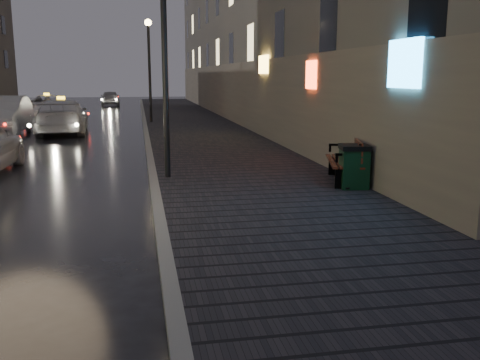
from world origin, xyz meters
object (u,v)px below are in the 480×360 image
(lamp_near, at_px, (164,36))
(car_left_mid, at_px, (2,116))
(trash_bin, at_px, (354,166))
(car_far, at_px, (110,98))
(taxi_far, at_px, (47,106))
(lamp_far, at_px, (149,58))
(taxi_mid, at_px, (62,117))
(bench, at_px, (347,160))

(lamp_near, height_order, car_left_mid, lamp_near)
(trash_bin, relative_size, car_far, 0.25)
(trash_bin, bearing_deg, car_left_mid, 137.58)
(trash_bin, relative_size, taxi_far, 0.20)
(lamp_near, bearing_deg, lamp_far, 90.00)
(lamp_far, bearing_deg, car_far, 99.10)
(trash_bin, bearing_deg, lamp_near, 163.47)
(car_left_mid, distance_m, taxi_mid, 2.47)
(lamp_near, xyz_separation_m, taxi_far, (-6.35, 23.09, -2.82))
(car_far, bearing_deg, trash_bin, 97.71)
(trash_bin, height_order, taxi_far, taxi_far)
(lamp_near, relative_size, taxi_mid, 1.00)
(lamp_near, height_order, lamp_far, same)
(bench, relative_size, taxi_far, 0.43)
(taxi_far, bearing_deg, bench, -71.50)
(car_far, bearing_deg, lamp_far, 96.10)
(trash_bin, height_order, car_left_mid, car_left_mid)
(trash_bin, bearing_deg, bench, 90.69)
(taxi_far, bearing_deg, lamp_far, -52.76)
(taxi_mid, bearing_deg, car_far, -95.99)
(taxi_mid, bearing_deg, car_left_mid, 3.67)
(trash_bin, distance_m, car_left_mid, 17.44)
(car_left_mid, bearing_deg, car_far, 80.29)
(lamp_far, height_order, car_left_mid, lamp_far)
(taxi_mid, xyz_separation_m, car_far, (1.05, 22.40, -0.11))
(bench, distance_m, car_left_mid, 16.96)
(bench, bearing_deg, car_far, 116.33)
(trash_bin, xyz_separation_m, car_left_mid, (-10.43, 13.97, 0.21))
(trash_bin, xyz_separation_m, taxi_mid, (-7.98, 14.27, 0.13))
(lamp_far, distance_m, trash_bin, 18.69)
(car_far, bearing_deg, car_left_mid, 78.25)
(taxi_mid, bearing_deg, taxi_far, -81.27)
(lamp_near, bearing_deg, bench, -18.25)
(car_left_mid, xyz_separation_m, car_far, (3.49, 22.70, -0.20))
(lamp_near, xyz_separation_m, trash_bin, (3.95, -2.05, -2.86))
(bench, height_order, car_far, car_far)
(lamp_far, bearing_deg, trash_bin, -77.65)
(lamp_far, xyz_separation_m, trash_bin, (3.95, -18.05, -2.86))
(taxi_mid, bearing_deg, trash_bin, 115.90)
(lamp_near, relative_size, trash_bin, 5.55)
(lamp_near, height_order, taxi_far, lamp_near)
(lamp_far, xyz_separation_m, taxi_mid, (-4.03, -3.77, -2.72))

